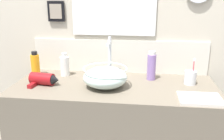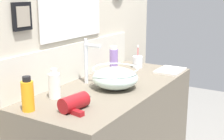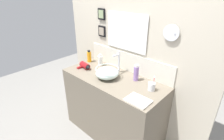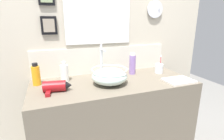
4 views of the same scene
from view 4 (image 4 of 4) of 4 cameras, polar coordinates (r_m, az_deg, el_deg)
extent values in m
cube|color=#6B6051|center=(1.65, 0.56, -18.20)|extent=(1.32, 0.58, 0.88)
cube|color=beige|center=(1.67, -3.31, 10.80)|extent=(2.20, 0.06, 2.43)
cube|color=beige|center=(1.67, -2.82, 3.28)|extent=(1.29, 0.02, 0.25)
cube|color=white|center=(1.62, -4.44, 16.56)|extent=(0.54, 0.01, 0.39)
cube|color=white|center=(1.62, -4.37, 16.56)|extent=(0.60, 0.01, 0.45)
cylinder|color=silver|center=(1.85, 13.88, 18.75)|extent=(0.17, 0.01, 0.17)
cylinder|color=silver|center=(1.89, 14.72, 18.64)|extent=(0.01, 0.06, 0.01)
cube|color=black|center=(1.55, -19.90, 13.51)|extent=(0.12, 0.02, 0.15)
cube|color=gray|center=(1.54, -19.89, 13.50)|extent=(0.09, 0.01, 0.10)
ellipsoid|color=silver|center=(1.37, -0.82, -2.10)|extent=(0.28, 0.28, 0.13)
torus|color=silver|center=(1.35, -0.83, 0.30)|extent=(0.28, 0.28, 0.01)
torus|color=#B2B7BC|center=(1.39, -0.81, -4.44)|extent=(0.11, 0.11, 0.01)
cylinder|color=silver|center=(1.55, -3.49, 2.52)|extent=(0.02, 0.02, 0.26)
cylinder|color=silver|center=(1.48, -2.94, 6.55)|extent=(0.02, 0.11, 0.02)
cylinder|color=silver|center=(1.52, -3.58, 7.79)|extent=(0.02, 0.02, 0.03)
cylinder|color=maroon|center=(1.30, -18.23, -5.06)|extent=(0.16, 0.10, 0.08)
cone|color=black|center=(1.29, -13.98, -4.85)|extent=(0.05, 0.07, 0.07)
cube|color=maroon|center=(1.27, -20.07, -7.08)|extent=(0.04, 0.09, 0.02)
cylinder|color=silver|center=(1.72, 15.08, 0.47)|extent=(0.08, 0.08, 0.09)
cylinder|color=#D83F4C|center=(1.73, 15.48, 1.70)|extent=(0.01, 0.01, 0.15)
cube|color=white|center=(1.71, 15.69, 4.43)|extent=(0.01, 0.01, 0.02)
cylinder|color=#8C6BB2|center=(1.64, 6.69, 1.70)|extent=(0.06, 0.06, 0.18)
cylinder|color=silver|center=(1.62, 6.80, 5.13)|extent=(0.05, 0.05, 0.02)
cylinder|color=orange|center=(1.47, -23.54, -1.72)|extent=(0.06, 0.06, 0.15)
cylinder|color=black|center=(1.45, -23.92, 1.60)|extent=(0.04, 0.04, 0.03)
cylinder|color=white|center=(1.49, -15.26, -0.99)|extent=(0.07, 0.07, 0.14)
cylinder|color=silver|center=(1.47, -15.50, 2.12)|extent=(0.04, 0.04, 0.03)
cube|color=silver|center=(1.55, 20.90, -3.25)|extent=(0.23, 0.17, 0.02)
camera|label=1|loc=(0.71, 91.66, 5.99)|focal=40.00mm
camera|label=2|loc=(1.18, -95.86, 2.66)|focal=50.00mm
camera|label=3|loc=(1.83, 78.42, 20.50)|focal=28.00mm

